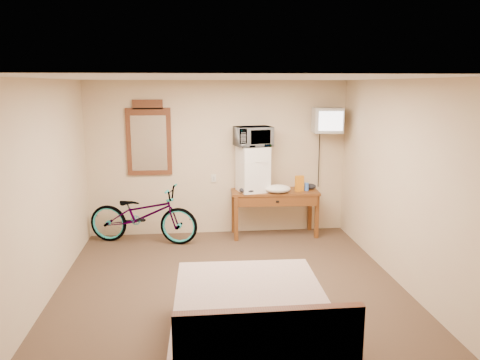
{
  "coord_description": "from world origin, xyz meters",
  "views": [
    {
      "loc": [
        -0.45,
        -5.23,
        2.43
      ],
      "look_at": [
        0.17,
        0.54,
        1.24
      ],
      "focal_mm": 35.0,
      "sensor_mm": 36.0,
      "label": 1
    }
  ],
  "objects_px": {
    "blue_cup": "(306,187)",
    "bicycle": "(143,215)",
    "wall_mirror": "(149,139)",
    "mini_fridge": "(253,169)",
    "microwave": "(253,136)",
    "bed": "(253,325)",
    "crt_television": "(327,120)",
    "desk": "(275,198)"
  },
  "relations": [
    {
      "from": "blue_cup",
      "to": "crt_television",
      "type": "distance_m",
      "value": 1.11
    },
    {
      "from": "microwave",
      "to": "mini_fridge",
      "type": "bearing_deg",
      "value": -135.76
    },
    {
      "from": "desk",
      "to": "crt_television",
      "type": "bearing_deg",
      "value": 1.61
    },
    {
      "from": "blue_cup",
      "to": "wall_mirror",
      "type": "relative_size",
      "value": 0.11
    },
    {
      "from": "mini_fridge",
      "to": "wall_mirror",
      "type": "distance_m",
      "value": 1.72
    },
    {
      "from": "mini_fridge",
      "to": "blue_cup",
      "type": "distance_m",
      "value": 0.92
    },
    {
      "from": "blue_cup",
      "to": "crt_television",
      "type": "relative_size",
      "value": 0.22
    },
    {
      "from": "crt_television",
      "to": "wall_mirror",
      "type": "relative_size",
      "value": 0.49
    },
    {
      "from": "microwave",
      "to": "bed",
      "type": "bearing_deg",
      "value": -109.73
    },
    {
      "from": "bicycle",
      "to": "microwave",
      "type": "bearing_deg",
      "value": -71.62
    },
    {
      "from": "bed",
      "to": "microwave",
      "type": "bearing_deg",
      "value": 82.38
    },
    {
      "from": "desk",
      "to": "blue_cup",
      "type": "distance_m",
      "value": 0.54
    },
    {
      "from": "microwave",
      "to": "wall_mirror",
      "type": "distance_m",
      "value": 1.65
    },
    {
      "from": "wall_mirror",
      "to": "mini_fridge",
      "type": "bearing_deg",
      "value": -8.32
    },
    {
      "from": "microwave",
      "to": "crt_television",
      "type": "xyz_separation_m",
      "value": [
        1.18,
        -0.01,
        0.25
      ]
    },
    {
      "from": "mini_fridge",
      "to": "crt_television",
      "type": "bearing_deg",
      "value": -0.55
    },
    {
      "from": "crt_television",
      "to": "bed",
      "type": "relative_size",
      "value": 0.3
    },
    {
      "from": "mini_fridge",
      "to": "microwave",
      "type": "height_order",
      "value": "microwave"
    },
    {
      "from": "desk",
      "to": "bicycle",
      "type": "height_order",
      "value": "bicycle"
    },
    {
      "from": "desk",
      "to": "bicycle",
      "type": "distance_m",
      "value": 2.1
    },
    {
      "from": "desk",
      "to": "bed",
      "type": "height_order",
      "value": "bed"
    },
    {
      "from": "bed",
      "to": "wall_mirror",
      "type": "bearing_deg",
      "value": 107.87
    },
    {
      "from": "wall_mirror",
      "to": "bicycle",
      "type": "bearing_deg",
      "value": -104.38
    },
    {
      "from": "desk",
      "to": "wall_mirror",
      "type": "xyz_separation_m",
      "value": [
        -1.99,
        0.27,
        0.95
      ]
    },
    {
      "from": "bicycle",
      "to": "bed",
      "type": "bearing_deg",
      "value": -145.1
    },
    {
      "from": "microwave",
      "to": "wall_mirror",
      "type": "height_order",
      "value": "wall_mirror"
    },
    {
      "from": "blue_cup",
      "to": "bed",
      "type": "xyz_separation_m",
      "value": [
        -1.33,
        -3.37,
        -0.52
      ]
    },
    {
      "from": "crt_television",
      "to": "bicycle",
      "type": "distance_m",
      "value": 3.25
    },
    {
      "from": "blue_cup",
      "to": "mini_fridge",
      "type": "bearing_deg",
      "value": 176.76
    },
    {
      "from": "desk",
      "to": "bicycle",
      "type": "bearing_deg",
      "value": -176.94
    },
    {
      "from": "wall_mirror",
      "to": "bed",
      "type": "xyz_separation_m",
      "value": [
        1.18,
        -3.66,
        -1.29
      ]
    },
    {
      "from": "desk",
      "to": "microwave",
      "type": "bearing_deg",
      "value": 174.48
    },
    {
      "from": "bicycle",
      "to": "desk",
      "type": "bearing_deg",
      "value": -73.38
    },
    {
      "from": "blue_cup",
      "to": "bicycle",
      "type": "relative_size",
      "value": 0.07
    },
    {
      "from": "crt_television",
      "to": "bicycle",
      "type": "height_order",
      "value": "crt_television"
    },
    {
      "from": "mini_fridge",
      "to": "bed",
      "type": "distance_m",
      "value": 3.54
    },
    {
      "from": "mini_fridge",
      "to": "microwave",
      "type": "xyz_separation_m",
      "value": [
        0.0,
        0.0,
        0.52
      ]
    },
    {
      "from": "mini_fridge",
      "to": "bed",
      "type": "bearing_deg",
      "value": -97.62
    },
    {
      "from": "mini_fridge",
      "to": "bicycle",
      "type": "bearing_deg",
      "value": -175.18
    },
    {
      "from": "wall_mirror",
      "to": "bed",
      "type": "relative_size",
      "value": 0.61
    },
    {
      "from": "desk",
      "to": "wall_mirror",
      "type": "distance_m",
      "value": 2.23
    },
    {
      "from": "mini_fridge",
      "to": "wall_mirror",
      "type": "relative_size",
      "value": 0.61
    }
  ]
}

